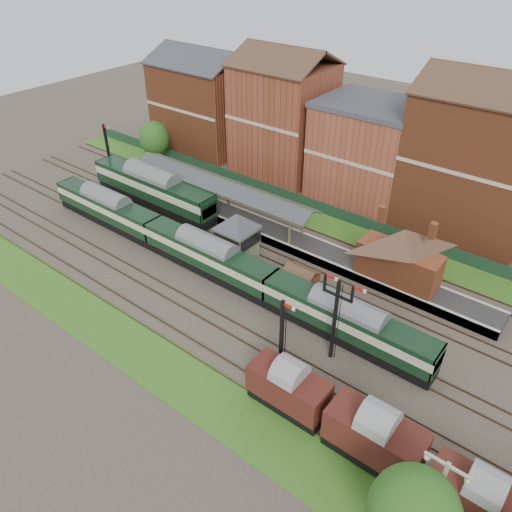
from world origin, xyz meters
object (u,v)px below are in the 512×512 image
Objects in this scene: semaphore_bracket at (336,315)px; platform_railcar at (154,188)px; signal_box at (237,237)px; dmu_train at (208,255)px; goods_van_a at (289,388)px.

platform_railcar is (-31.48, 9.00, -2.08)m from semaphore_bracket.
signal_box reaches higher than dmu_train.
signal_box is at bearing -11.18° from platform_railcar.
goods_van_a is at bearing -38.91° from signal_box.
goods_van_a is at bearing -28.75° from dmu_train.
signal_box is 19.53m from goods_van_a.
signal_box is at bearing 159.08° from semaphore_bracket.
goods_van_a is at bearing -26.11° from platform_railcar.
signal_box is at bearing 141.09° from goods_van_a.
signal_box reaches higher than goods_van_a.
semaphore_bracket is 0.43× the size of platform_railcar.
dmu_train is at bearing 171.26° from semaphore_bracket.
dmu_train reaches higher than goods_van_a.
semaphore_bracket is 1.35× the size of goods_van_a.
semaphore_bracket is at bearing -20.92° from signal_box.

